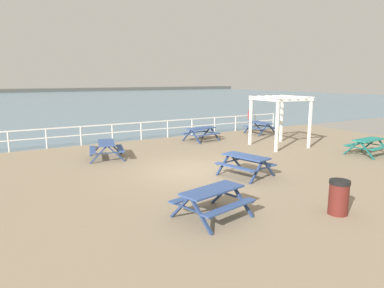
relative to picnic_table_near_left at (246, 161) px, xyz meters
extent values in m
cube|color=gray|center=(-1.27, 1.61, -0.68)|extent=(30.00, 24.00, 0.20)
cube|color=slate|center=(-1.27, 54.36, -0.58)|extent=(142.00, 90.00, 0.01)
cube|color=#4C4C47|center=(-1.27, 97.36, -0.58)|extent=(142.00, 6.00, 1.80)
cube|color=white|center=(-1.27, 9.36, 0.47)|extent=(23.00, 0.06, 0.06)
cube|color=white|center=(-1.27, 9.36, -0.01)|extent=(23.00, 0.05, 0.05)
cylinder|color=white|center=(-7.47, 9.36, -0.06)|extent=(0.07, 0.07, 1.05)
cylinder|color=white|center=(-5.70, 9.36, -0.06)|extent=(0.07, 0.07, 1.05)
cylinder|color=white|center=(-3.93, 9.36, -0.06)|extent=(0.07, 0.07, 1.05)
cylinder|color=white|center=(-2.16, 9.36, -0.06)|extent=(0.07, 0.07, 1.05)
cylinder|color=white|center=(-0.39, 9.36, -0.06)|extent=(0.07, 0.07, 1.05)
cylinder|color=white|center=(1.38, 9.36, -0.06)|extent=(0.07, 0.07, 1.05)
cylinder|color=white|center=(3.15, 9.36, -0.06)|extent=(0.07, 0.07, 1.05)
cylinder|color=white|center=(4.92, 9.36, -0.06)|extent=(0.07, 0.07, 1.05)
cylinder|color=white|center=(6.69, 9.36, -0.06)|extent=(0.07, 0.07, 1.05)
cylinder|color=white|center=(8.46, 9.36, -0.06)|extent=(0.07, 0.07, 1.05)
cylinder|color=white|center=(10.23, 9.36, -0.06)|extent=(0.07, 0.07, 1.05)
cube|color=#334C84|center=(0.00, 0.00, 0.17)|extent=(1.10, 1.91, 0.05)
cube|color=#334C84|center=(-0.60, -0.15, -0.13)|extent=(0.67, 1.81, 0.04)
cube|color=#334C84|center=(0.60, 0.15, -0.13)|extent=(0.67, 1.81, 0.04)
cube|color=navy|center=(-0.55, 0.67, -0.21)|extent=(0.79, 0.26, 0.79)
cube|color=navy|center=(0.18, 0.85, -0.21)|extent=(0.79, 0.26, 0.79)
cube|color=navy|center=(-0.18, 0.76, -0.16)|extent=(1.47, 0.41, 0.04)
cube|color=navy|center=(-0.18, -0.85, -0.21)|extent=(0.79, 0.26, 0.79)
cube|color=navy|center=(0.55, -0.67, -0.21)|extent=(0.79, 0.26, 0.79)
cube|color=navy|center=(0.18, -0.76, -0.16)|extent=(1.47, 0.41, 0.04)
cube|color=#1E7A70|center=(7.42, -0.11, 0.17)|extent=(1.85, 0.84, 0.05)
cube|color=#1E7A70|center=(7.37, 0.51, -0.13)|extent=(1.82, 0.40, 0.04)
cube|color=#1E7A70|center=(7.46, -0.73, -0.13)|extent=(1.82, 0.40, 0.04)
cube|color=#165B54|center=(8.16, 0.32, -0.21)|extent=(0.14, 0.80, 0.79)
cube|color=#165B54|center=(8.22, -0.42, -0.21)|extent=(0.14, 0.80, 0.79)
cube|color=#165B54|center=(8.19, -0.05, -0.16)|extent=(0.18, 1.50, 0.04)
cube|color=#165B54|center=(6.61, 0.20, -0.21)|extent=(0.14, 0.80, 0.79)
cube|color=#165B54|center=(6.67, -0.55, -0.21)|extent=(0.14, 0.80, 0.79)
cube|color=#165B54|center=(6.64, -0.17, -0.16)|extent=(0.18, 1.50, 0.04)
cube|color=#334C84|center=(2.54, 7.25, 0.17)|extent=(1.91, 1.06, 0.05)
cube|color=#334C84|center=(2.41, 7.85, -0.13)|extent=(1.81, 0.63, 0.04)
cube|color=#334C84|center=(2.66, 6.64, -0.13)|extent=(1.81, 0.63, 0.04)
cube|color=navy|center=(3.22, 7.78, -0.21)|extent=(0.24, 0.79, 0.79)
cube|color=navy|center=(3.38, 7.04, -0.21)|extent=(0.24, 0.79, 0.79)
cube|color=navy|center=(3.30, 7.41, -0.16)|extent=(0.37, 1.48, 0.04)
cube|color=navy|center=(1.69, 7.45, -0.21)|extent=(0.24, 0.79, 0.79)
cube|color=navy|center=(1.85, 6.72, -0.21)|extent=(0.24, 0.79, 0.79)
cube|color=navy|center=(1.77, 7.09, -0.16)|extent=(0.37, 1.48, 0.04)
cube|color=#334C84|center=(-3.67, 5.47, 0.17)|extent=(1.12, 1.92, 0.05)
cube|color=#334C84|center=(-4.27, 5.62, -0.13)|extent=(0.69, 1.81, 0.04)
cube|color=#334C84|center=(-3.07, 5.31, -0.13)|extent=(0.69, 1.81, 0.04)
cube|color=navy|center=(-3.84, 6.31, -0.21)|extent=(0.79, 0.27, 0.79)
cube|color=navy|center=(-3.12, 6.13, -0.21)|extent=(0.79, 0.27, 0.79)
cube|color=navy|center=(-3.48, 6.22, -0.16)|extent=(1.47, 0.43, 0.04)
cube|color=navy|center=(-4.23, 4.80, -0.21)|extent=(0.79, 0.27, 0.79)
cube|color=navy|center=(-3.50, 4.62, -0.21)|extent=(0.79, 0.27, 0.79)
cube|color=navy|center=(-3.86, 4.71, -0.16)|extent=(1.47, 0.43, 0.04)
cube|color=#334C84|center=(7.35, 7.52, 0.17)|extent=(0.80, 1.84, 0.05)
cube|color=#334C84|center=(6.73, 7.55, -0.13)|extent=(0.36, 1.81, 0.04)
cube|color=#334C84|center=(7.97, 7.49, -0.13)|extent=(0.36, 1.81, 0.04)
cube|color=navy|center=(7.01, 8.32, -0.21)|extent=(0.80, 0.12, 0.79)
cube|color=navy|center=(7.76, 8.28, -0.21)|extent=(0.80, 0.12, 0.79)
cube|color=navy|center=(7.39, 8.30, -0.16)|extent=(1.50, 0.14, 0.04)
cube|color=navy|center=(6.93, 6.76, -0.21)|extent=(0.80, 0.12, 0.79)
cube|color=navy|center=(7.68, 6.72, -0.21)|extent=(0.80, 0.12, 0.79)
cube|color=navy|center=(7.30, 6.74, -0.16)|extent=(1.50, 0.14, 0.04)
cube|color=#334C84|center=(-3.32, -2.71, 0.17)|extent=(1.91, 1.07, 0.05)
cube|color=#334C84|center=(-3.45, -2.11, -0.13)|extent=(1.81, 0.64, 0.04)
cube|color=#334C84|center=(-3.19, -3.32, -0.13)|extent=(1.81, 0.64, 0.04)
cube|color=navy|center=(-2.64, -2.18, -0.21)|extent=(0.25, 0.79, 0.79)
cube|color=navy|center=(-2.48, -2.91, -0.21)|extent=(0.25, 0.79, 0.79)
cube|color=navy|center=(-2.56, -2.55, -0.16)|extent=(0.38, 1.48, 0.04)
cube|color=navy|center=(-4.16, -2.51, -0.21)|extent=(0.25, 0.79, 0.79)
cube|color=navy|center=(-4.00, -3.25, -0.21)|extent=(0.25, 0.79, 0.79)
cube|color=navy|center=(-4.08, -2.88, -0.16)|extent=(0.38, 1.48, 0.04)
cylinder|color=#4C4233|center=(7.44, 8.70, -0.16)|extent=(0.14, 0.14, 0.85)
cylinder|color=#4C4233|center=(7.52, 8.86, -0.16)|extent=(0.14, 0.14, 0.85)
cube|color=red|center=(7.48, 8.78, 0.56)|extent=(0.36, 0.40, 0.58)
cylinder|color=red|center=(7.37, 8.59, 0.58)|extent=(0.09, 0.09, 0.52)
cylinder|color=red|center=(7.59, 8.97, 0.58)|extent=(0.09, 0.09, 0.52)
sphere|color=brown|center=(7.48, 8.78, 0.96)|extent=(0.23, 0.23, 0.23)
cube|color=white|center=(6.45, 4.72, 0.67)|extent=(0.12, 0.12, 2.50)
cube|color=white|center=(6.31, 2.53, 0.67)|extent=(0.12, 0.12, 2.50)
cube|color=white|center=(4.26, 4.86, 0.67)|extent=(0.12, 0.12, 2.50)
cube|color=white|center=(4.12, 2.67, 0.67)|extent=(0.12, 0.12, 2.50)
cube|color=white|center=(6.38, 3.62, 1.98)|extent=(0.28, 2.44, 0.12)
cube|color=white|center=(4.19, 3.76, 1.98)|extent=(0.28, 2.44, 0.12)
cube|color=white|center=(5.36, 4.79, 1.98)|extent=(2.44, 0.28, 0.12)
cube|color=white|center=(5.22, 2.60, 1.98)|extent=(2.44, 0.28, 0.12)
cube|color=white|center=(4.19, 3.76, 2.10)|extent=(0.24, 2.56, 0.04)
cube|color=white|center=(4.74, 3.73, 2.10)|extent=(0.24, 2.56, 0.04)
cube|color=white|center=(5.29, 3.69, 2.10)|extent=(0.24, 2.56, 0.04)
cube|color=white|center=(5.83, 3.66, 2.10)|extent=(0.24, 2.56, 0.04)
cube|color=white|center=(6.38, 3.62, 2.10)|extent=(0.24, 2.56, 0.04)
cylinder|color=#591E19|center=(-0.26, -4.26, -0.16)|extent=(0.52, 0.52, 0.85)
cylinder|color=black|center=(-0.26, -4.26, 0.32)|extent=(0.55, 0.55, 0.10)
camera|label=1|loc=(-8.20, -9.97, 3.03)|focal=32.57mm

